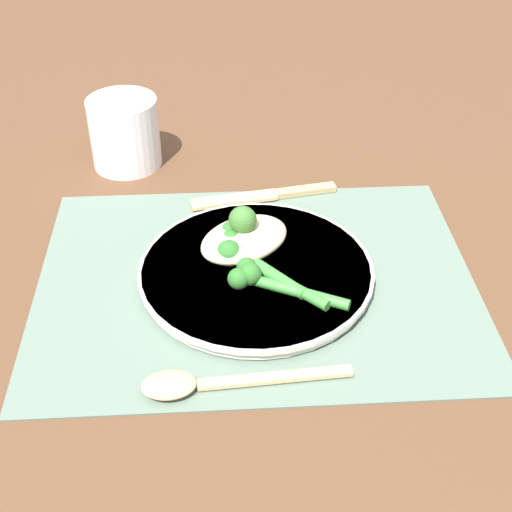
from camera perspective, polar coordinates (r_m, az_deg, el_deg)
name	(u,v)px	position (r m, az deg, el deg)	size (l,w,h in m)	color
ground_plane	(256,281)	(0.74, 0.00, -2.03)	(3.00, 3.00, 0.00)	brown
placemat	(256,280)	(0.74, 0.00, -1.91)	(0.45, 0.34, 0.00)	slate
plate	(256,272)	(0.73, 0.00, -1.29)	(0.24, 0.24, 0.01)	silver
chicken_fillet	(244,239)	(0.74, -0.95, 1.35)	(0.12, 0.12, 0.03)	beige
pesto_dollop_primary	(243,220)	(0.74, -1.07, 2.90)	(0.03, 0.03, 0.03)	#3D702D
broccoli_stalk_left	(241,245)	(0.74, -1.23, 0.91)	(0.08, 0.11, 0.03)	#3D8E38
broccoli_stalk_rear	(246,258)	(0.72, -0.77, -0.14)	(0.11, 0.11, 0.03)	#3D8E38
broccoli_stalk_right	(260,279)	(0.70, 0.35, -1.84)	(0.12, 0.07, 0.02)	#3D8E38
knife	(266,195)	(0.86, 0.83, 4.87)	(0.18, 0.05, 0.01)	tan
spoon	(196,383)	(0.63, -4.79, -10.09)	(0.19, 0.04, 0.01)	tan
water_glass	(125,133)	(0.93, -10.46, 9.68)	(0.09, 0.09, 0.09)	white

